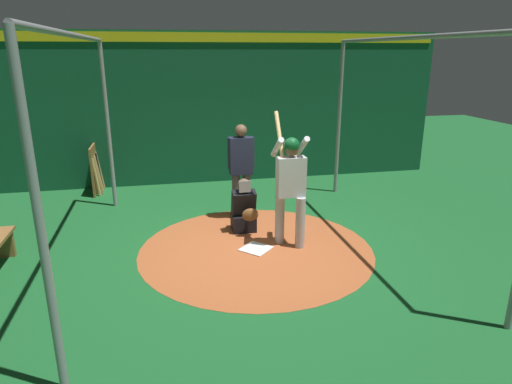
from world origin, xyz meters
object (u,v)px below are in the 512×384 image
Objects in this scene: catcher at (244,211)px; umpire at (241,166)px; batter at (290,181)px; home_plate at (256,249)px; bat_rack at (97,169)px.

umpire reaches higher than catcher.
batter is 1.20× the size of umpire.
catcher reaches higher than home_plate.
bat_rack is at bearing -143.67° from home_plate.
catcher is (-0.80, -0.04, 0.36)m from home_plate.
catcher is 0.90m from umpire.
batter is at bearing 21.13° from umpire.
catcher is at bearing -176.85° from home_plate.
home_plate is at bearing 3.15° from catcher.
home_plate is 1.20m from batter.
bat_rack is (-3.84, -2.83, 0.47)m from home_plate.
umpire is 1.49× the size of bat_rack.
umpire is at bearing -158.87° from batter.
home_plate is 0.44× the size of catcher.
umpire reaches higher than bat_rack.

